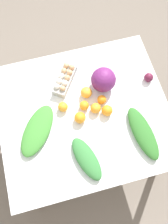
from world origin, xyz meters
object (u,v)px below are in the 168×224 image
at_px(greens_bunch_beet_tops, 143,133).
at_px(orange_6, 107,110).
at_px(beet_root, 149,77).
at_px(orange_1, 63,107).
at_px(orange_2, 96,108).
at_px(orange_5, 86,92).
at_px(orange_4, 102,100).
at_px(greens_bunch_kale, 37,130).
at_px(orange_3, 84,105).
at_px(greens_bunch_chard, 87,159).
at_px(egg_carton, 65,79).
at_px(orange_0, 80,118).
at_px(cabbage_purple, 103,80).

xyz_separation_m(greens_bunch_beet_tops, orange_6, (-0.19, 0.21, 0.01)).
bearing_deg(greens_bunch_beet_tops, beet_root, 64.75).
distance_m(orange_1, orange_2, 0.23).
bearing_deg(orange_5, orange_2, -76.22).
xyz_separation_m(orange_4, orange_5, (-0.09, 0.08, 0.01)).
relative_size(greens_bunch_beet_tops, orange_4, 5.98).
distance_m(greens_bunch_kale, orange_3, 0.36).
bearing_deg(greens_bunch_beet_tops, orange_3, 138.24).
relative_size(greens_bunch_chard, greens_bunch_beet_tops, 0.80).
distance_m(greens_bunch_kale, orange_4, 0.49).
bearing_deg(orange_3, greens_bunch_beet_tops, -41.76).
relative_size(orange_1, orange_3, 1.04).
height_order(egg_carton, orange_4, egg_carton).
bearing_deg(egg_carton, greens_bunch_chard, -145.03).
bearing_deg(orange_2, greens_bunch_chard, -115.29).
height_order(beet_root, orange_0, orange_0).
distance_m(greens_bunch_beet_tops, orange_5, 0.48).
distance_m(orange_5, orange_6, 0.20).
bearing_deg(orange_6, greens_bunch_chard, -128.27).
distance_m(greens_bunch_beet_tops, orange_1, 0.57).
bearing_deg(orange_2, beet_root, 16.80).
relative_size(greens_bunch_chard, orange_4, 4.79).
bearing_deg(orange_5, orange_1, -161.37).
bearing_deg(orange_6, orange_4, 97.07).
distance_m(orange_3, orange_5, 0.10).
relative_size(orange_1, orange_4, 1.07).
relative_size(orange_5, orange_6, 1.06).
bearing_deg(orange_3, orange_1, 169.19).
xyz_separation_m(greens_bunch_beet_tops, beet_root, (0.18, 0.39, 0.00)).
bearing_deg(orange_5, orange_6, -58.66).
distance_m(beet_root, orange_6, 0.41).
xyz_separation_m(greens_bunch_chard, orange_4, (0.21, 0.37, 0.00)).
xyz_separation_m(greens_bunch_kale, orange_2, (0.42, 0.05, 0.01)).
relative_size(beet_root, orange_1, 0.95).
bearing_deg(orange_6, orange_0, -179.00).
height_order(orange_3, orange_6, orange_6).
bearing_deg(cabbage_purple, egg_carton, 158.14).
height_order(greens_bunch_kale, orange_1, orange_1).
xyz_separation_m(egg_carton, orange_1, (-0.06, -0.21, -0.01)).
bearing_deg(orange_2, orange_1, 162.68).
bearing_deg(orange_1, greens_bunch_kale, -149.56).
bearing_deg(cabbage_purple, greens_bunch_beet_tops, -70.17).
distance_m(cabbage_purple, orange_4, 0.14).
xyz_separation_m(beet_root, orange_2, (-0.44, -0.13, 0.00)).
bearing_deg(greens_bunch_chard, orange_5, 75.10).
height_order(greens_bunch_beet_tops, orange_5, orange_5).
distance_m(egg_carton, orange_2, 0.31).
bearing_deg(orange_0, greens_bunch_kale, -178.06).
xyz_separation_m(greens_bunch_chard, orange_2, (0.15, 0.32, 0.01)).
relative_size(orange_1, orange_6, 0.91).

